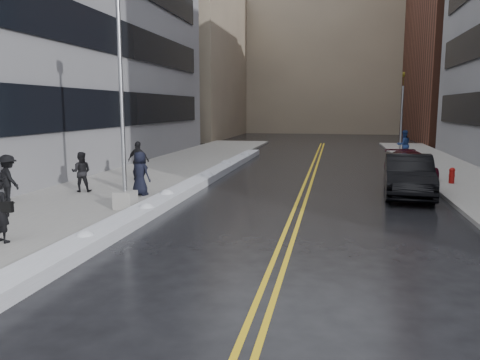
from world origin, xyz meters
The scene contains 19 objects.
ground centered at (0.00, 0.00, 0.00)m, with size 160.00×160.00×0.00m, color black.
sidewalk_west centered at (-5.75, 10.00, 0.07)m, with size 5.50×50.00×0.15m, color gray.
sidewalk_east centered at (10.00, 10.00, 0.07)m, with size 4.00×50.00×0.15m, color gray.
lane_line_left centered at (2.35, 10.00, 0.00)m, with size 0.12×50.00×0.01m, color gold.
lane_line_right centered at (2.65, 10.00, 0.00)m, with size 0.12×50.00×0.01m, color gold.
snow_ridge centered at (-2.45, 8.00, 0.17)m, with size 0.90×30.00×0.34m, color silver.
building_west_far centered at (-15.50, 44.00, 9.00)m, with size 14.00×22.00×18.00m, color gray.
building_far centered at (2.00, 60.00, 11.00)m, with size 36.00×16.00×22.00m, color gray.
lamppost centered at (-3.30, 2.00, 2.53)m, with size 0.65×0.65×7.62m.
fire_hydrant centered at (9.00, 10.00, 0.55)m, with size 0.26×0.26×0.73m.
traffic_signal centered at (8.50, 24.00, 3.40)m, with size 0.16×0.20×6.00m.
pedestrian_fedora centered at (-4.65, -2.40, 0.97)m, with size 0.60×0.39×1.65m, color black.
pedestrian_b centered at (-6.48, 4.69, 0.97)m, with size 0.80×0.62×1.64m, color black.
pedestrian_c centered at (-3.79, 4.45, 1.02)m, with size 0.85×0.55×1.74m, color black.
pedestrian_d centered at (-5.45, 8.08, 1.08)m, with size 1.08×0.45×1.85m, color black.
pedestrian_e centered at (-7.80, 1.99, 1.04)m, with size 1.15×0.66×1.77m, color black.
pedestrian_east centered at (8.21, 19.97, 1.12)m, with size 0.95×0.74×1.95m, color navy.
car_black centered at (6.67, 7.11, 0.85)m, with size 1.79×5.14×1.70m, color black.
car_maroon centered at (7.48, 12.31, 0.68)m, with size 1.89×4.65×1.35m, color #360815.
Camera 1 is at (3.69, -12.65, 3.60)m, focal length 35.00 mm.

